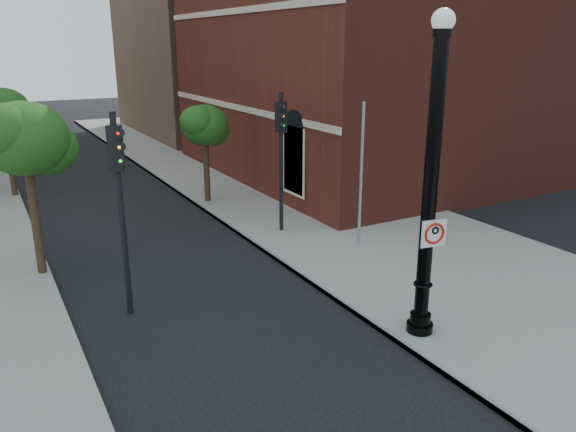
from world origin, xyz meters
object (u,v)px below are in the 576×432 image
lamppost (430,198)px  no_parking_sign (434,233)px  traffic_signal_right (281,140)px  traffic_signal_left (119,182)px

lamppost → no_parking_sign: bearing=-79.0°
no_parking_sign → traffic_signal_right: size_ratio=0.12×
traffic_signal_right → traffic_signal_left: bearing=-168.5°
lamppost → traffic_signal_right: lamppost is taller
traffic_signal_right → no_parking_sign: bearing=-113.0°
no_parking_sign → traffic_signal_right: bearing=95.7°
traffic_signal_left → traffic_signal_right: traffic_signal_left is taller
no_parking_sign → traffic_signal_right: (0.65, 7.81, 0.73)m
traffic_signal_right → lamppost: bearing=-113.4°
no_parking_sign → traffic_signal_right: 7.87m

